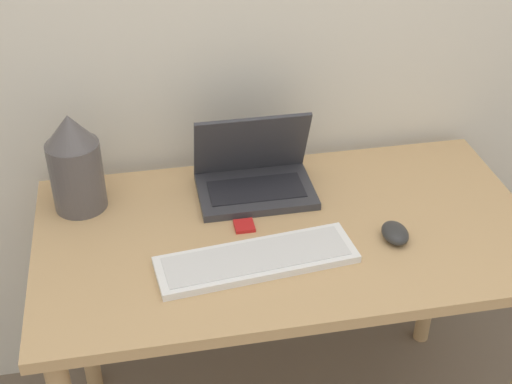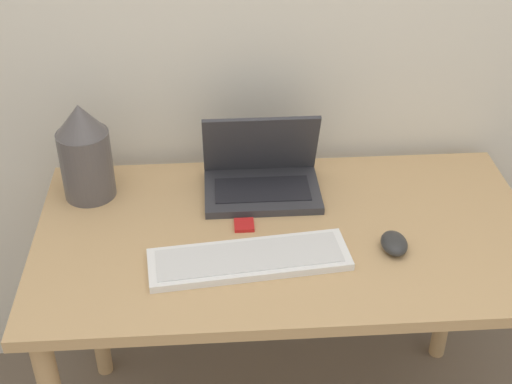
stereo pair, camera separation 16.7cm
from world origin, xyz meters
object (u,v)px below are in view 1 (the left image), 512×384
(keyboard, at_px, (257,259))
(mp3_player, at_px, (244,226))
(mouse, at_px, (395,233))
(vase, at_px, (75,163))
(laptop, at_px, (254,174))

(keyboard, xyz_separation_m, mp3_player, (-0.00, 0.14, -0.01))
(mouse, relative_size, mp3_player, 1.76)
(mouse, distance_m, vase, 0.79)
(laptop, xyz_separation_m, mouse, (0.29, -0.27, -0.03))
(laptop, relative_size, keyboard, 0.63)
(laptop, bearing_deg, mp3_player, -108.80)
(keyboard, bearing_deg, mp3_player, 91.72)
(laptop, bearing_deg, mouse, -43.07)
(mouse, distance_m, mp3_player, 0.36)
(mouse, xyz_separation_m, mp3_player, (-0.34, 0.11, -0.01))
(vase, relative_size, mp3_player, 5.22)
(laptop, relative_size, mp3_player, 5.98)
(laptop, distance_m, keyboard, 0.30)
(keyboard, relative_size, mp3_player, 9.44)
(laptop, distance_m, mp3_player, 0.17)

